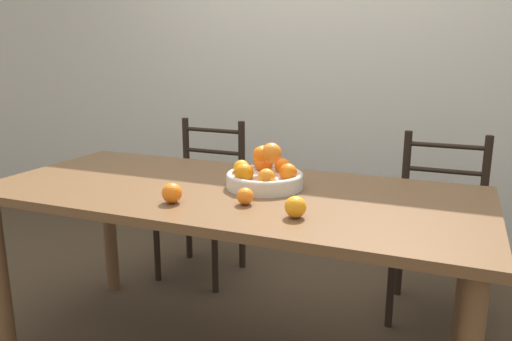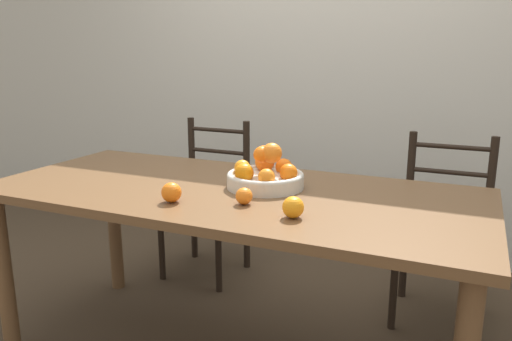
# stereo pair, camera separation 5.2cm
# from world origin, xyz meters

# --- Properties ---
(wall_back) EXTENTS (8.00, 0.06, 2.60)m
(wall_back) POSITION_xyz_m (0.00, 1.50, 1.30)
(wall_back) COLOR beige
(wall_back) RESTS_ON ground_plane
(dining_table) EXTENTS (1.98, 0.88, 0.78)m
(dining_table) POSITION_xyz_m (0.00, 0.00, 0.68)
(dining_table) COLOR brown
(dining_table) RESTS_ON ground_plane
(fruit_bowl) EXTENTS (0.31, 0.31, 0.19)m
(fruit_bowl) POSITION_xyz_m (0.12, 0.08, 0.83)
(fruit_bowl) COLOR beige
(fruit_bowl) RESTS_ON dining_table
(orange_loose_0) EXTENTS (0.07, 0.07, 0.07)m
(orange_loose_0) POSITION_xyz_m (-0.12, -0.25, 0.81)
(orange_loose_0) COLOR orange
(orange_loose_0) RESTS_ON dining_table
(orange_loose_1) EXTENTS (0.06, 0.06, 0.06)m
(orange_loose_1) POSITION_xyz_m (0.14, -0.17, 0.81)
(orange_loose_1) COLOR orange
(orange_loose_1) RESTS_ON dining_table
(orange_loose_2) EXTENTS (0.07, 0.07, 0.07)m
(orange_loose_2) POSITION_xyz_m (0.35, -0.24, 0.81)
(orange_loose_2) COLOR orange
(orange_loose_2) RESTS_ON dining_table
(chair_left) EXTENTS (0.43, 0.41, 0.91)m
(chair_left) POSITION_xyz_m (-0.54, 0.76, 0.45)
(chair_left) COLOR black
(chair_left) RESTS_ON ground_plane
(chair_right) EXTENTS (0.42, 0.40, 0.91)m
(chair_right) POSITION_xyz_m (0.78, 0.76, 0.45)
(chair_right) COLOR black
(chair_right) RESTS_ON ground_plane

